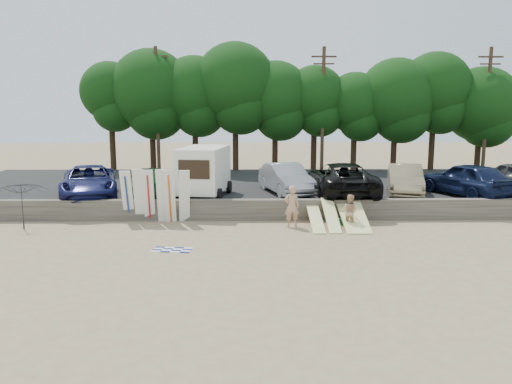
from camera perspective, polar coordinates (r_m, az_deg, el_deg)
The scene contains 28 objects.
ground at distance 21.53m, azimuth 8.25°, elevation -4.88°, with size 120.00×120.00×0.00m, color tan.
seawall at distance 24.31m, azimuth 7.18°, elevation -1.99°, with size 44.00×0.50×1.00m, color #6B6356.
parking_lot at distance 31.66m, azimuth 5.31°, elevation 0.43°, with size 44.00×14.50×0.70m, color #282828.
treeline at distance 38.30m, azimuth 4.69°, elevation 11.11°, with size 33.12×6.51×9.51m.
utility_poles at distance 36.99m, azimuth 7.65°, elevation 9.58°, with size 25.80×0.26×9.00m.
box_trailer at distance 26.36m, azimuth -5.98°, elevation 2.61°, with size 2.83×4.39×2.63m.
car_0 at distance 27.72m, azimuth -18.54°, elevation 1.14°, with size 2.73×5.92×1.65m, color #171A51.
car_1 at distance 26.78m, azimuth -11.98°, elevation 1.18°, with size 1.97×4.91×1.67m, color #143717.
car_2 at distance 27.42m, azimuth 3.44°, elevation 1.53°, with size 1.74×5.00×1.65m, color #99989D.
car_3 at distance 26.97m, azimuth 9.76°, elevation 1.44°, with size 2.98×6.47×1.80m, color black.
car_4 at distance 28.22m, azimuth 16.65°, elevation 1.35°, with size 1.71×4.92×1.62m, color #907F5C.
car_5 at distance 28.85m, azimuth 22.98°, elevation 1.36°, with size 2.14×5.32×1.81m, color #0E1634.
surfboard_upright_0 at distance 24.21m, azimuth -14.49°, elevation -0.47°, with size 0.50×0.06×2.60m, color white.
surfboard_upright_1 at distance 24.08m, azimuth -13.20°, elevation -0.40°, with size 0.50×0.06×2.60m, color white.
surfboard_upright_2 at distance 23.95m, azimuth -12.15°, elevation -0.43°, with size 0.50×0.06×2.60m, color white.
surfboard_upright_3 at distance 23.81m, azimuth -10.67°, elevation -0.42°, with size 0.50×0.06×2.60m, color white.
surfboard_upright_4 at distance 23.64m, azimuth -9.83°, elevation -0.47°, with size 0.50×0.06×2.60m, color white.
surfboard_upright_5 at distance 23.60m, azimuth -8.19°, elevation -0.47°, with size 0.50×0.06×2.60m, color white.
surfboard_low_0 at distance 22.85m, azimuth 6.82°, elevation -2.97°, with size 0.56×3.00×0.07m, color #FDF99F.
surfboard_low_1 at distance 22.94m, azimuth 8.55°, elevation -2.59°, with size 0.56×3.00×0.07m, color #FDF99F.
surfboard_low_2 at distance 23.00m, azimuth 10.38°, elevation -2.88°, with size 0.56×3.00×0.07m, color #FDF99F.
surfboard_low_3 at distance 23.08m, azimuth 11.74°, elevation -2.67°, with size 0.56×3.00×0.07m, color #FDF99F.
beachgoer_a at distance 22.59m, azimuth 4.11°, elevation -1.65°, with size 0.69×0.46×1.90m, color tan.
beachgoer_b at distance 22.67m, azimuth 10.64°, elevation -2.20°, with size 0.76×0.59×1.55m, color tan.
cooler at distance 23.43m, azimuth 9.69°, elevation -3.34°, with size 0.38×0.30×0.32m, color #238244.
gear_bag at distance 24.02m, azimuth 10.29°, elevation -3.16°, with size 0.30×0.25×0.22m, color #DA4419.
beach_towel at distance 19.36m, azimuth -9.57°, elevation -6.52°, with size 1.50×1.50×0.00m, color white.
beach_umbrella at distance 24.30m, azimuth -25.18°, elevation -1.47°, with size 2.33×2.37×2.14m, color black.
Camera 1 is at (-3.36, -20.60, 5.29)m, focal length 35.00 mm.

